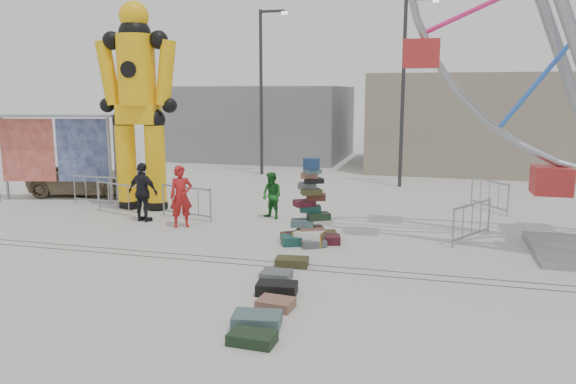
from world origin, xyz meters
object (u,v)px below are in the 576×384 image
(lamp_post_left, at_px, (263,84))
(crash_test_dummy, at_px, (138,99))
(pedestrian_green, at_px, (272,196))
(steamer_trunk, at_px, (309,238))
(barricade_dummy_a, at_px, (97,190))
(barricade_dummy_b, at_px, (118,199))
(suitcase_tower, at_px, (310,219))
(pedestrian_black, at_px, (143,192))
(lamp_post_right, at_px, (405,83))
(banner_scaffold, at_px, (55,137))
(parked_suv, at_px, (90,179))
(pedestrian_red, at_px, (181,197))
(barricade_wheel_front, at_px, (472,222))
(barricade_dummy_c, at_px, (186,202))
(barricade_wheel_back, at_px, (489,195))

(lamp_post_left, distance_m, crash_test_dummy, 9.35)
(pedestrian_green, bearing_deg, steamer_trunk, -28.33)
(barricade_dummy_a, distance_m, barricade_dummy_b, 2.05)
(suitcase_tower, distance_m, pedestrian_black, 5.85)
(lamp_post_right, relative_size, lamp_post_left, 1.00)
(banner_scaffold, bearing_deg, parked_suv, 64.90)
(suitcase_tower, xyz_separation_m, pedestrian_green, (-1.87, 2.54, 0.11))
(pedestrian_red, distance_m, pedestrian_black, 1.55)
(barricade_dummy_b, xyz_separation_m, barricade_wheel_front, (11.44, -0.46, 0.00))
(suitcase_tower, distance_m, barricade_dummy_c, 4.91)
(barricade_dummy_a, relative_size, barricade_wheel_front, 1.00)
(steamer_trunk, relative_size, barricade_wheel_back, 0.41)
(lamp_post_left, relative_size, banner_scaffold, 1.74)
(barricade_dummy_b, bearing_deg, suitcase_tower, 3.87)
(lamp_post_right, bearing_deg, barricade_dummy_b, -137.56)
(banner_scaffold, distance_m, barricade_dummy_b, 4.27)
(suitcase_tower, xyz_separation_m, barricade_dummy_c, (-4.58, 1.77, -0.11))
(barricade_dummy_c, bearing_deg, steamer_trunk, -8.90)
(pedestrian_green, bearing_deg, crash_test_dummy, -155.21)
(suitcase_tower, height_order, pedestrian_green, suitcase_tower)
(barricade_dummy_a, bearing_deg, banner_scaffold, 174.48)
(barricade_wheel_back, distance_m, pedestrian_green, 7.72)
(lamp_post_right, relative_size, pedestrian_red, 4.17)
(crash_test_dummy, relative_size, banner_scaffold, 1.60)
(suitcase_tower, relative_size, barricade_wheel_back, 1.19)
(steamer_trunk, distance_m, pedestrian_green, 3.47)
(barricade_dummy_b, bearing_deg, parked_suv, 154.23)
(suitcase_tower, relative_size, parked_suv, 0.52)
(barricade_dummy_a, distance_m, pedestrian_black, 3.59)
(lamp_post_right, relative_size, barricade_wheel_front, 4.00)
(steamer_trunk, xyz_separation_m, pedestrian_red, (-4.28, 1.01, 0.77))
(lamp_post_right, height_order, barricade_wheel_front, lamp_post_right)
(barricade_dummy_b, xyz_separation_m, barricade_wheel_back, (12.25, 3.96, 0.00))
(barricade_dummy_b, bearing_deg, pedestrian_black, -9.60)
(barricade_dummy_c, bearing_deg, suitcase_tower, -5.93)
(steamer_trunk, xyz_separation_m, parked_suv, (-10.32, 5.12, 0.45))
(crash_test_dummy, bearing_deg, banner_scaffold, 166.81)
(barricade_wheel_front, bearing_deg, steamer_trunk, 141.77)
(pedestrian_red, bearing_deg, barricade_wheel_back, -6.15)
(lamp_post_left, bearing_deg, pedestrian_green, -70.91)
(lamp_post_left, relative_size, pedestrian_green, 5.20)
(lamp_post_right, xyz_separation_m, barricade_wheel_front, (2.48, -8.66, -3.93))
(pedestrian_black, bearing_deg, lamp_post_left, -82.29)
(steamer_trunk, distance_m, pedestrian_black, 6.00)
(lamp_post_right, height_order, barricade_dummy_b, lamp_post_right)
(suitcase_tower, xyz_separation_m, pedestrian_black, (-5.75, 1.07, 0.29))
(crash_test_dummy, height_order, barricade_dummy_c, crash_test_dummy)
(barricade_wheel_back, bearing_deg, pedestrian_green, -97.86)
(barricade_wheel_front, distance_m, barricade_wheel_back, 4.50)
(lamp_post_left, distance_m, barricade_wheel_front, 14.80)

